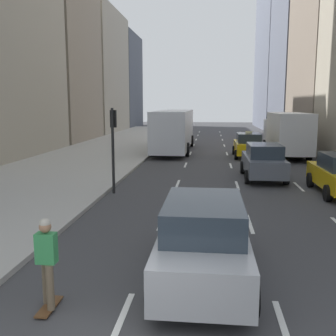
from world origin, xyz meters
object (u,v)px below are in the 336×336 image
Objects in this scene: traffic_light_pole at (113,137)px; city_bus at (174,129)px; box_truck at (286,133)px; sedan_black_near at (204,238)px; skateboarder at (47,260)px; taxi_lead at (248,145)px; sedan_silver_behind at (263,161)px.

city_bus is at bearing 85.80° from traffic_light_pole.
city_bus is at bearing 164.60° from box_truck.
sedan_black_near is 3.23m from skateboarder.
traffic_light_pole reaches higher than box_truck.
taxi_lead is 3.06m from box_truck.
traffic_light_pole reaches higher than taxi_lead.
sedan_silver_behind is 9.70m from box_truck.
city_bus is at bearing 96.82° from sedan_black_near.
sedan_black_near is at bearing -97.86° from taxi_lead.
city_bus is 25.14m from skateboarder.
box_truck reaches higher than sedan_black_near.
sedan_black_near is 0.41× the size of city_bus.
city_bus reaches higher than box_truck.
box_truck is (2.80, 9.25, 0.80)m from sedan_silver_behind.
traffic_light_pole is at bearing -94.20° from city_bus.
sedan_silver_behind is 7.95m from traffic_light_pole.
traffic_light_pole is at bearing 96.76° from skateboarder.
box_truck is (8.41, -2.32, -0.08)m from city_bus.
taxi_lead is at bearing 75.62° from skateboarder.
traffic_light_pole is at bearing 116.17° from sedan_black_near.
traffic_light_pole is at bearing -149.90° from sedan_silver_behind.
box_truck is at bearing 75.20° from sedan_black_near.
city_bus reaches higher than skateboarder.
sedan_silver_behind is 1.30× the size of traffic_light_pole.
city_bus reaches higher than taxi_lead.
city_bus is (-5.61, 11.57, 0.88)m from sedan_silver_behind.
sedan_black_near reaches higher than skateboarder.
taxi_lead is 20.46m from sedan_black_near.
traffic_light_pole is at bearing -118.89° from taxi_lead.
sedan_silver_behind is at bearing 67.53° from skateboarder.
skateboarder is (0.01, -25.12, -0.82)m from city_bus.
traffic_light_pole reaches higher than skateboarder.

